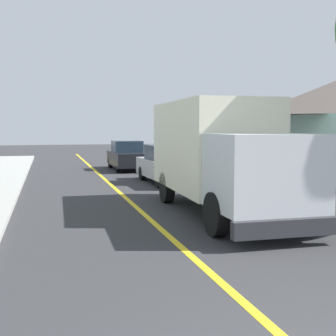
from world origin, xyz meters
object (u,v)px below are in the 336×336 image
parked_car_near (167,165)px  parked_car_mid (127,156)px  box_truck (220,151)px  parked_van_across (238,166)px

parked_car_near → parked_car_mid: same height
parked_car_near → parked_car_mid: bearing=95.5°
box_truck → parked_car_mid: 13.20m
parked_car_near → parked_van_across: same height
box_truck → parked_car_near: box_truck is taller
box_truck → parked_car_near: bearing=87.1°
parked_van_across → parked_car_mid: bearing=113.0°
parked_van_across → box_truck: bearing=-120.0°
parked_car_near → parked_van_across: (2.72, -1.46, 0.00)m
box_truck → parked_car_mid: bearing=91.2°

